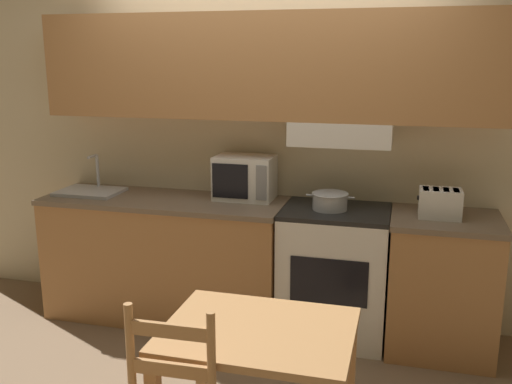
# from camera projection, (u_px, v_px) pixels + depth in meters

# --- Properties ---
(ground_plane) EXTENTS (16.00, 16.00, 0.00)m
(ground_plane) POSITION_uv_depth(u_px,v_px,m) (268.00, 308.00, 4.43)
(ground_plane) COLOR #7F664C
(wall_back) EXTENTS (5.55, 0.38, 2.55)m
(wall_back) POSITION_uv_depth(u_px,v_px,m) (269.00, 108.00, 4.00)
(wall_back) COLOR beige
(wall_back) RESTS_ON ground_plane
(lower_counter_main) EXTENTS (1.76, 0.62, 0.91)m
(lower_counter_main) POSITION_uv_depth(u_px,v_px,m) (166.00, 258.00, 4.22)
(lower_counter_main) COLOR #B27A47
(lower_counter_main) RESTS_ON ground_plane
(lower_counter_right_stub) EXTENTS (0.69, 0.62, 0.91)m
(lower_counter_right_stub) POSITION_uv_depth(u_px,v_px,m) (442.00, 284.00, 3.73)
(lower_counter_right_stub) COLOR #B27A47
(lower_counter_right_stub) RESTS_ON ground_plane
(stove_range) EXTENTS (0.71, 0.58, 0.91)m
(stove_range) POSITION_uv_depth(u_px,v_px,m) (334.00, 273.00, 3.92)
(stove_range) COLOR white
(stove_range) RESTS_ON ground_plane
(cooking_pot) EXTENTS (0.32, 0.24, 0.11)m
(cooking_pot) POSITION_uv_depth(u_px,v_px,m) (330.00, 200.00, 3.80)
(cooking_pot) COLOR #B7BABF
(cooking_pot) RESTS_ON stove_range
(microwave) EXTENTS (0.42, 0.29, 0.31)m
(microwave) POSITION_uv_depth(u_px,v_px,m) (245.00, 178.00, 4.06)
(microwave) COLOR white
(microwave) RESTS_ON lower_counter_main
(toaster) EXTENTS (0.27, 0.19, 0.18)m
(toaster) POSITION_uv_depth(u_px,v_px,m) (440.00, 203.00, 3.61)
(toaster) COLOR white
(toaster) RESTS_ON lower_counter_right_stub
(sink_basin) EXTENTS (0.46, 0.34, 0.28)m
(sink_basin) POSITION_uv_depth(u_px,v_px,m) (90.00, 191.00, 4.26)
(sink_basin) COLOR #B7BABF
(sink_basin) RESTS_ON lower_counter_main
(dining_table) EXTENTS (0.85, 0.66, 0.73)m
(dining_table) POSITION_uv_depth(u_px,v_px,m) (259.00, 354.00, 2.58)
(dining_table) COLOR #B27F4C
(dining_table) RESTS_ON ground_plane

